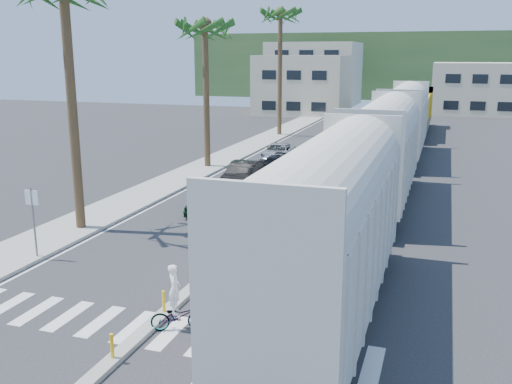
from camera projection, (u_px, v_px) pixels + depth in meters
ground at (178, 303)px, 19.13m from camera, size 140.00×140.00×0.00m
sidewalk at (220, 160)px, 44.78m from camera, size 3.00×90.00×0.15m
rails at (399, 163)px, 43.42m from camera, size 1.56×100.00×0.06m
median at (312, 180)px, 37.52m from camera, size 0.45×60.00×0.85m
crosswalk at (149, 329)px, 17.28m from camera, size 14.00×2.20×0.01m
lane_markings at (299, 165)px, 42.85m from camera, size 9.42×90.00×0.01m
freight_train at (393, 139)px, 36.10m from camera, size 3.00×60.94×5.85m
palm_trees at (211, 15)px, 40.01m from camera, size 3.50×37.20×13.75m
street_sign at (33, 213)px, 22.75m from camera, size 0.60×0.08×3.00m
buildings at (348, 80)px, 86.16m from camera, size 38.00×27.00×10.00m
hillside at (405, 66)px, 109.96m from camera, size 80.00×20.00×12.00m
car_lead at (210, 200)px, 29.99m from camera, size 1.59×3.92×1.33m
car_second at (243, 175)px, 35.59m from camera, size 2.05×4.98×1.60m
car_third at (275, 165)px, 39.61m from camera, size 2.59×4.57×1.22m
car_rear at (278, 152)px, 44.42m from camera, size 3.07×5.26×1.36m
cyclist at (178, 310)px, 17.14m from camera, size 1.83×2.11×2.08m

